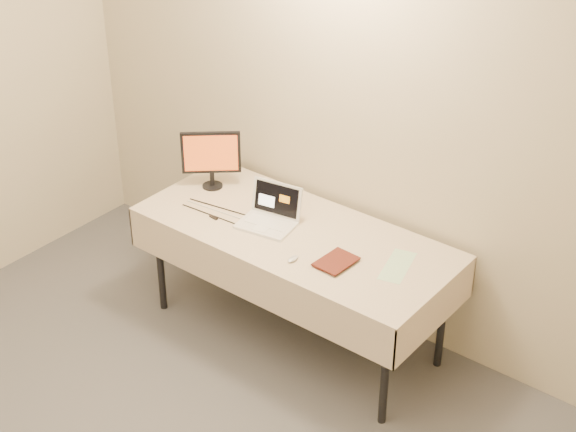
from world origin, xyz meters
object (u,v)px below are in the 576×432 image
Objects in this scene: table at (295,241)px; book at (324,241)px; monitor at (211,155)px; laptop at (271,214)px.

book is at bearing -22.38° from table.
monitor is 1.04m from book.
book is at bearing -53.20° from monitor.
monitor reaches higher than laptop.
book reaches higher than laptop.
table is 0.36m from book.
monitor reaches higher than book.
table is 0.78m from monitor.
monitor is (-0.55, 0.11, 0.16)m from laptop.
book is (1.01, -0.22, -0.10)m from monitor.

